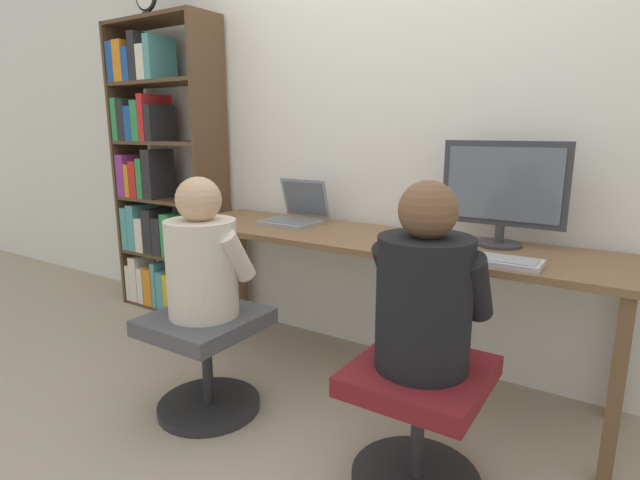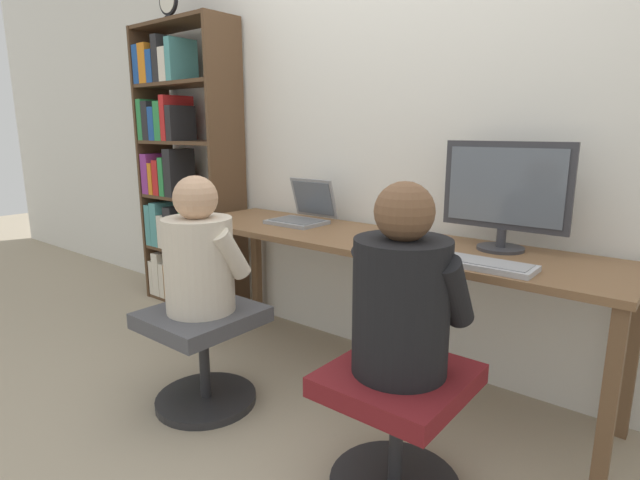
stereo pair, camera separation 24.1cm
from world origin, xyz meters
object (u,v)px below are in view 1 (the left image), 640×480
(bookshelf, at_px, (157,179))
(office_chair_right, at_px, (207,352))
(keyboard, at_px, (484,259))
(person_at_monitor, at_px, (425,290))
(laptop, at_px, (295,214))
(office_chair_left, at_px, (418,413))
(person_at_laptop, at_px, (202,257))
(desktop_monitor, at_px, (503,192))

(bookshelf, bearing_deg, office_chair_right, -32.64)
(keyboard, bearing_deg, person_at_monitor, -99.86)
(laptop, relative_size, office_chair_left, 0.63)
(office_chair_right, height_order, bookshelf, bookshelf)
(person_at_monitor, height_order, bookshelf, bookshelf)
(keyboard, height_order, person_at_laptop, person_at_laptop)
(desktop_monitor, relative_size, person_at_monitor, 0.84)
(desktop_monitor, bearing_deg, laptop, -177.41)
(desktop_monitor, bearing_deg, person_at_laptop, -142.05)
(keyboard, bearing_deg, office_chair_right, -155.02)
(office_chair_left, bearing_deg, laptop, 145.71)
(office_chair_right, bearing_deg, office_chair_left, 3.08)
(office_chair_left, height_order, bookshelf, bookshelf)
(laptop, height_order, keyboard, laptop)
(person_at_laptop, distance_m, bookshelf, 1.52)
(desktop_monitor, xyz_separation_m, person_at_monitor, (-0.05, -0.76, -0.26))
(keyboard, xyz_separation_m, office_chair_left, (-0.08, -0.44, -0.48))
(desktop_monitor, bearing_deg, bookshelf, -179.99)
(desktop_monitor, xyz_separation_m, office_chair_right, (-1.04, -0.82, -0.71))
(keyboard, relative_size, person_at_laptop, 0.71)
(office_chair_right, bearing_deg, bookshelf, 147.36)
(keyboard, bearing_deg, desktop_monitor, 94.33)
(bookshelf, bearing_deg, office_chair_left, -18.62)
(office_chair_right, bearing_deg, desktop_monitor, 38.09)
(keyboard, height_order, person_at_monitor, person_at_monitor)
(office_chair_left, xyz_separation_m, office_chair_right, (-0.99, -0.05, 0.00))
(laptop, xyz_separation_m, person_at_monitor, (1.04, -0.71, -0.06))
(desktop_monitor, relative_size, person_at_laptop, 0.89)
(person_at_monitor, distance_m, bookshelf, 2.39)
(keyboard, height_order, office_chair_right, keyboard)
(desktop_monitor, relative_size, office_chair_right, 1.13)
(person_at_monitor, relative_size, bookshelf, 0.33)
(keyboard, xyz_separation_m, person_at_monitor, (-0.08, -0.44, -0.02))
(person_at_monitor, bearing_deg, keyboard, 80.14)
(keyboard, relative_size, office_chair_right, 0.89)
(office_chair_left, bearing_deg, person_at_laptop, -177.16)
(person_at_monitor, xyz_separation_m, person_at_laptop, (-0.99, -0.05, -0.01))
(desktop_monitor, distance_m, person_at_laptop, 1.35)
(laptop, xyz_separation_m, office_chair_left, (1.04, -0.71, -0.51))
(keyboard, bearing_deg, office_chair_left, -99.76)
(laptop, relative_size, keyboard, 0.70)
(desktop_monitor, xyz_separation_m, keyboard, (0.02, -0.32, -0.23))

